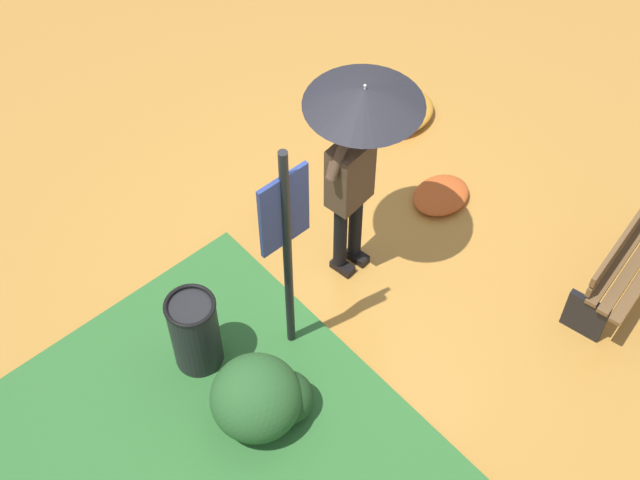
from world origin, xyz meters
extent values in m
plane|color=#B27A33|center=(0.00, 0.00, 0.00)|extent=(18.00, 18.00, 0.00)
cylinder|color=black|center=(-0.03, 0.02, 0.43)|extent=(0.12, 0.12, 0.86)
cylinder|color=black|center=(0.15, 0.02, 0.43)|extent=(0.12, 0.12, 0.86)
cube|color=black|center=(-0.03, -0.02, 0.04)|extent=(0.14, 0.23, 0.08)
cube|color=black|center=(0.15, -0.02, 0.04)|extent=(0.14, 0.23, 0.08)
cube|color=#473323|center=(0.06, 0.02, 1.18)|extent=(0.41, 0.29, 0.64)
sphere|color=#8C664C|center=(0.06, 0.02, 1.64)|extent=(0.20, 0.20, 0.20)
ellipsoid|color=black|center=(0.06, 0.02, 1.67)|extent=(0.20, 0.20, 0.15)
cylinder|color=#473323|center=(-0.16, -0.01, 1.39)|extent=(0.18, 0.13, 0.18)
cylinder|color=#473323|center=(-0.12, -0.02, 1.48)|extent=(0.24, 0.11, 0.33)
cube|color=black|center=(-0.03, 0.00, 1.62)|extent=(0.07, 0.02, 0.14)
cylinder|color=#473323|center=(0.22, 0.02, 1.42)|extent=(0.11, 0.10, 0.09)
cylinder|color=#473323|center=(0.21, 0.03, 1.51)|extent=(0.10, 0.09, 0.23)
cylinder|color=#A5A5AD|center=(0.20, 0.04, 1.83)|extent=(0.02, 0.02, 0.41)
cone|color=black|center=(0.20, 0.04, 1.92)|extent=(0.96, 0.96, 0.16)
sphere|color=#A5A5AD|center=(0.20, 0.04, 2.03)|extent=(0.02, 0.02, 0.02)
cylinder|color=black|center=(-0.88, -0.30, 1.15)|extent=(0.07, 0.07, 2.30)
cube|color=navy|center=(-0.88, -0.28, 1.70)|extent=(0.44, 0.04, 0.70)
cube|color=red|center=(-0.88, -0.26, 1.70)|extent=(0.38, 0.01, 0.64)
cube|color=black|center=(-0.10, 0.85, 0.12)|extent=(0.31, 0.31, 0.24)
torus|color=black|center=(-0.10, 0.85, 0.28)|extent=(0.14, 0.14, 0.18)
cube|color=black|center=(1.06, -1.87, 0.22)|extent=(0.13, 0.36, 0.44)
cube|color=brown|center=(1.70, -1.87, 0.46)|extent=(1.39, 0.38, 0.04)
cube|color=brown|center=(1.70, -1.75, 0.46)|extent=(1.39, 0.38, 0.04)
cube|color=brown|center=(1.70, -1.70, 0.56)|extent=(1.38, 0.32, 0.10)
cube|color=brown|center=(1.70, -1.70, 0.70)|extent=(1.38, 0.32, 0.10)
cylinder|color=black|center=(-1.58, 0.06, 0.40)|extent=(0.40, 0.40, 0.80)
torus|color=black|center=(-1.58, 0.06, 0.82)|extent=(0.42, 0.42, 0.04)
ellipsoid|color=#285628|center=(-1.55, -0.68, 0.33)|extent=(0.72, 0.72, 0.65)
ellipsoid|color=#1E421E|center=(-1.33, -0.79, 0.22)|extent=(0.43, 0.43, 0.43)
ellipsoid|color=#B74C1E|center=(1.26, -0.03, 0.07)|extent=(0.60, 0.48, 0.13)
ellipsoid|color=#C68428|center=(1.76, 1.05, 0.09)|extent=(0.80, 0.64, 0.18)
camera|label=1|loc=(-3.39, -3.50, 6.44)|focal=49.45mm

